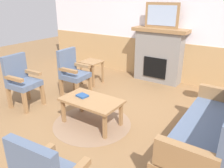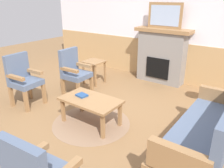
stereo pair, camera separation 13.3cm
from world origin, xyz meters
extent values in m
plane|color=olive|center=(0.00, 0.00, 0.00)|extent=(14.00, 14.00, 0.00)
cube|color=white|center=(0.00, 2.60, 1.35)|extent=(7.20, 0.12, 2.70)
cube|color=tan|center=(0.00, 2.53, 0.47)|extent=(7.20, 0.02, 0.95)
cube|color=gray|center=(0.00, 2.35, 0.60)|extent=(1.10, 0.36, 1.20)
cube|color=black|center=(0.00, 2.16, 0.38)|extent=(0.56, 0.02, 0.48)
cube|color=olive|center=(0.00, 2.35, 1.24)|extent=(1.30, 0.44, 0.08)
cube|color=olive|center=(0.00, 2.35, 1.56)|extent=(0.80, 0.03, 0.56)
cube|color=#9EB2D1|center=(0.00, 2.33, 1.56)|extent=(0.68, 0.01, 0.44)
cube|color=olive|center=(1.33, 0.84, 0.08)|extent=(0.08, 0.08, 0.16)
cube|color=olive|center=(1.63, 0.00, 0.26)|extent=(0.70, 1.80, 0.20)
cube|color=slate|center=(1.63, 0.00, 0.42)|extent=(0.60, 1.70, 0.12)
cube|color=olive|center=(1.63, 0.85, 0.53)|extent=(0.60, 0.10, 0.30)
cube|color=olive|center=(1.63, -0.85, 0.53)|extent=(0.60, 0.10, 0.30)
cube|color=olive|center=(-0.48, -0.37, 0.20)|extent=(0.05, 0.05, 0.40)
cube|color=olive|center=(0.36, -0.37, 0.20)|extent=(0.05, 0.05, 0.40)
cube|color=olive|center=(-0.48, 0.07, 0.20)|extent=(0.05, 0.05, 0.40)
cube|color=olive|center=(0.36, 0.07, 0.20)|extent=(0.05, 0.05, 0.40)
cube|color=olive|center=(-0.06, -0.15, 0.42)|extent=(0.96, 0.56, 0.04)
cylinder|color=#896B51|center=(-0.06, -0.15, 0.00)|extent=(1.28, 1.28, 0.01)
cube|color=navy|center=(-0.25, -0.15, 0.46)|extent=(0.20, 0.17, 0.03)
cube|color=olive|center=(-1.29, -0.12, 0.20)|extent=(0.06, 0.06, 0.40)
cube|color=olive|center=(-1.26, -0.54, 0.20)|extent=(0.06, 0.06, 0.40)
cube|color=olive|center=(-1.71, -0.15, 0.20)|extent=(0.06, 0.06, 0.40)
cube|color=olive|center=(-1.68, -0.57, 0.20)|extent=(0.06, 0.06, 0.40)
cube|color=slate|center=(-1.49, -0.34, 0.45)|extent=(0.51, 0.51, 0.10)
cube|color=slate|center=(-1.69, -0.36, 0.74)|extent=(0.12, 0.48, 0.48)
cube|color=olive|center=(-1.50, -0.14, 0.62)|extent=(0.44, 0.10, 0.06)
cube|color=olive|center=(-1.47, -0.55, 0.62)|extent=(0.44, 0.10, 0.06)
cube|color=olive|center=(-0.82, 0.75, 0.20)|extent=(0.06, 0.06, 0.40)
cube|color=olive|center=(-0.81, 0.33, 0.20)|extent=(0.06, 0.06, 0.40)
cube|color=olive|center=(-1.24, 0.73, 0.20)|extent=(0.06, 0.06, 0.40)
cube|color=olive|center=(-1.23, 0.31, 0.20)|extent=(0.06, 0.06, 0.40)
cube|color=slate|center=(-1.03, 0.53, 0.45)|extent=(0.50, 0.50, 0.10)
cube|color=slate|center=(-1.23, 0.52, 0.74)|extent=(0.10, 0.48, 0.48)
cube|color=olive|center=(-1.03, 0.73, 0.62)|extent=(0.44, 0.09, 0.06)
cube|color=olive|center=(-1.02, 0.32, 0.62)|extent=(0.44, 0.09, 0.06)
cube|color=olive|center=(0.56, -1.69, 0.62)|extent=(0.11, 0.44, 0.06)
cube|color=olive|center=(-1.39, 1.48, 0.26)|extent=(0.04, 0.04, 0.52)
cube|color=olive|center=(-1.03, 1.48, 0.26)|extent=(0.04, 0.04, 0.52)
cube|color=olive|center=(-1.39, 1.12, 0.26)|extent=(0.04, 0.04, 0.52)
cube|color=olive|center=(-1.03, 1.12, 0.26)|extent=(0.04, 0.04, 0.52)
cube|color=olive|center=(-1.21, 1.30, 0.54)|extent=(0.44, 0.44, 0.03)
camera|label=1|loc=(2.02, -2.65, 1.97)|focal=36.10mm
camera|label=2|loc=(2.13, -2.57, 1.97)|focal=36.10mm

